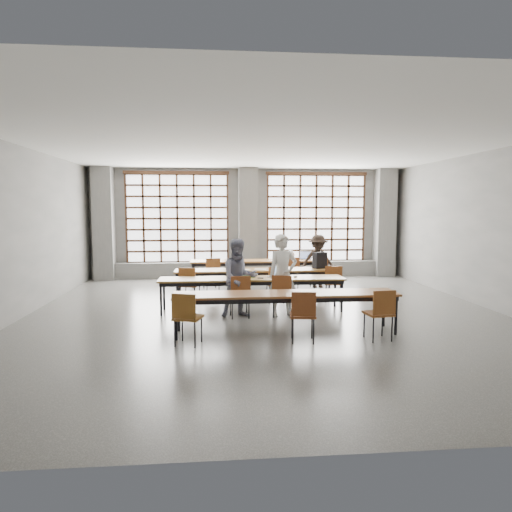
% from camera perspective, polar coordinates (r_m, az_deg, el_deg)
% --- Properties ---
extents(floor, '(11.00, 11.00, 0.00)m').
position_cam_1_polar(floor, '(9.66, 1.28, -7.35)').
color(floor, '#50504D').
rests_on(floor, ground).
extents(ceiling, '(11.00, 11.00, 0.00)m').
position_cam_1_polar(ceiling, '(9.49, 1.33, 13.69)').
color(ceiling, silver).
rests_on(ceiling, floor).
extents(wall_back, '(10.00, 0.00, 10.00)m').
position_cam_1_polar(wall_back, '(14.89, -1.08, 4.15)').
color(wall_back, '#5B5B58').
rests_on(wall_back, floor).
extents(wall_front, '(10.00, 0.00, 10.00)m').
position_cam_1_polar(wall_front, '(4.01, 10.16, -0.97)').
color(wall_front, '#5B5B58').
rests_on(wall_front, floor).
extents(wall_left, '(0.00, 11.00, 11.00)m').
position_cam_1_polar(wall_left, '(10.15, -28.03, 2.58)').
color(wall_left, '#5B5B58').
rests_on(wall_left, floor).
extents(wall_right, '(0.00, 11.00, 11.00)m').
position_cam_1_polar(wall_right, '(11.14, 27.82, 2.84)').
color(wall_right, '#5B5B58').
rests_on(wall_right, floor).
extents(column_left, '(0.60, 0.55, 3.50)m').
position_cam_1_polar(column_left, '(14.97, -18.48, 3.85)').
color(column_left, '#5A5A58').
rests_on(column_left, floor).
extents(column_mid, '(0.60, 0.55, 3.50)m').
position_cam_1_polar(column_mid, '(14.61, -1.00, 4.11)').
color(column_mid, '#5A5A58').
rests_on(column_mid, floor).
extents(column_right, '(0.60, 0.55, 3.50)m').
position_cam_1_polar(column_right, '(15.59, 15.77, 4.01)').
color(column_right, '#5A5A58').
rests_on(column_right, floor).
extents(window_left, '(3.32, 0.12, 3.00)m').
position_cam_1_polar(window_left, '(14.81, -9.80, 4.64)').
color(window_left, white).
rests_on(window_left, wall_back).
extents(window_right, '(3.32, 0.12, 3.00)m').
position_cam_1_polar(window_right, '(15.13, 7.50, 4.70)').
color(window_right, white).
rests_on(window_right, wall_back).
extents(sill_ledge, '(9.80, 0.35, 0.50)m').
position_cam_1_polar(sill_ledge, '(14.81, -1.01, -1.68)').
color(sill_ledge, '#5A5A58').
rests_on(sill_ledge, floor).
extents(desk_row_a, '(4.00, 0.70, 0.73)m').
position_cam_1_polar(desk_row_a, '(13.21, 0.48, -0.81)').
color(desk_row_a, brown).
rests_on(desk_row_a, floor).
extents(desk_row_b, '(4.00, 0.70, 0.73)m').
position_cam_1_polar(desk_row_b, '(11.26, 0.05, -1.99)').
color(desk_row_b, brown).
rests_on(desk_row_b, floor).
extents(desk_row_c, '(4.00, 0.70, 0.73)m').
position_cam_1_polar(desk_row_c, '(9.89, -0.51, -3.11)').
color(desk_row_c, brown).
rests_on(desk_row_c, floor).
extents(desk_row_d, '(4.00, 0.70, 0.73)m').
position_cam_1_polar(desk_row_d, '(8.17, 3.76, -5.06)').
color(desk_row_d, brown).
rests_on(desk_row_d, floor).
extents(chair_back_left, '(0.52, 0.52, 0.88)m').
position_cam_1_polar(chair_back_left, '(12.54, -5.52, -1.79)').
color(chair_back_left, maroon).
rests_on(chair_back_left, floor).
extents(chair_back_mid, '(0.49, 0.49, 0.88)m').
position_cam_1_polar(chair_back_mid, '(12.72, 4.42, -1.67)').
color(chair_back_mid, brown).
rests_on(chair_back_mid, floor).
extents(chair_back_right, '(0.47, 0.47, 0.88)m').
position_cam_1_polar(chair_back_right, '(12.87, 7.91, -1.62)').
color(chair_back_right, brown).
rests_on(chair_back_right, floor).
extents(chair_mid_left, '(0.52, 0.52, 0.88)m').
position_cam_1_polar(chair_mid_left, '(10.64, -8.40, -3.23)').
color(chair_mid_left, brown).
rests_on(chair_mid_left, floor).
extents(chair_mid_centre, '(0.44, 0.45, 0.88)m').
position_cam_1_polar(chair_mid_centre, '(10.71, 2.51, -3.11)').
color(chair_mid_centre, brown).
rests_on(chair_mid_centre, floor).
extents(chair_mid_right, '(0.51, 0.51, 0.88)m').
position_cam_1_polar(chair_mid_right, '(10.98, 9.66, -2.96)').
color(chair_mid_right, maroon).
rests_on(chair_mid_right, floor).
extents(chair_front_left, '(0.45, 0.45, 0.88)m').
position_cam_1_polar(chair_front_left, '(9.28, -2.01, -4.53)').
color(chair_front_left, maroon).
rests_on(chair_front_left, floor).
extents(chair_front_right, '(0.52, 0.52, 0.88)m').
position_cam_1_polar(chair_front_right, '(9.37, 3.34, -4.43)').
color(chair_front_right, brown).
rests_on(chair_front_right, floor).
extents(chair_near_left, '(0.52, 0.53, 0.88)m').
position_cam_1_polar(chair_near_left, '(7.50, -8.70, -7.12)').
color(chair_near_left, brown).
rests_on(chair_near_left, floor).
extents(chair_near_mid, '(0.47, 0.47, 0.88)m').
position_cam_1_polar(chair_near_mid, '(7.62, 5.91, -6.87)').
color(chair_near_mid, brown).
rests_on(chair_near_mid, floor).
extents(chair_near_right, '(0.47, 0.47, 0.88)m').
position_cam_1_polar(chair_near_right, '(7.98, 15.32, -6.47)').
color(chair_near_right, brown).
rests_on(chair_near_right, floor).
extents(student_male, '(0.70, 0.54, 1.70)m').
position_cam_1_polar(student_male, '(9.44, 3.37, -2.42)').
color(student_male, silver).
rests_on(student_male, floor).
extents(student_female, '(0.90, 0.77, 1.61)m').
position_cam_1_polar(student_female, '(9.36, -2.10, -2.77)').
color(student_female, '#181D48').
rests_on(student_female, floor).
extents(student_back, '(0.98, 0.58, 1.49)m').
position_cam_1_polar(student_back, '(12.97, 7.75, -0.64)').
color(student_back, black).
rests_on(student_back, floor).
extents(laptop_front, '(0.46, 0.44, 0.26)m').
position_cam_1_polar(laptop_front, '(10.04, 2.73, -2.25)').
color(laptop_front, silver).
rests_on(laptop_front, desk_row_c).
extents(laptop_back, '(0.42, 0.38, 0.26)m').
position_cam_1_polar(laptop_back, '(13.50, 6.21, -0.15)').
color(laptop_back, silver).
rests_on(laptop_back, desk_row_a).
extents(mouse, '(0.11, 0.09, 0.04)m').
position_cam_1_polar(mouse, '(9.98, 4.94, -2.56)').
color(mouse, white).
rests_on(mouse, desk_row_c).
extents(green_box, '(0.26, 0.11, 0.09)m').
position_cam_1_polar(green_box, '(9.95, -0.84, -2.41)').
color(green_box, '#297E32').
rests_on(green_box, desk_row_c).
extents(phone, '(0.14, 0.10, 0.01)m').
position_cam_1_polar(phone, '(9.80, 0.58, -2.76)').
color(phone, black).
rests_on(phone, desk_row_c).
extents(paper_sheet_a, '(0.31, 0.23, 0.00)m').
position_cam_1_polar(paper_sheet_a, '(11.27, -3.02, -1.66)').
color(paper_sheet_a, white).
rests_on(paper_sheet_a, desk_row_b).
extents(paper_sheet_b, '(0.33, 0.26, 0.00)m').
position_cam_1_polar(paper_sheet_b, '(11.18, -1.46, -1.71)').
color(paper_sheet_b, silver).
rests_on(paper_sheet_b, desk_row_b).
extents(paper_sheet_c, '(0.33, 0.27, 0.00)m').
position_cam_1_polar(paper_sheet_c, '(11.27, 0.55, -1.65)').
color(paper_sheet_c, white).
rests_on(paper_sheet_c, desk_row_b).
extents(backpack, '(0.37, 0.31, 0.40)m').
position_cam_1_polar(backpack, '(11.53, 7.97, -0.53)').
color(backpack, black).
rests_on(backpack, desk_row_b).
extents(plastic_bag, '(0.29, 0.25, 0.29)m').
position_cam_1_polar(plastic_bag, '(13.35, 4.31, 0.15)').
color(plastic_bag, white).
rests_on(plastic_bag, desk_row_a).
extents(red_pouch, '(0.22, 0.14, 0.06)m').
position_cam_1_polar(red_pouch, '(7.58, -8.48, -7.25)').
color(red_pouch, '#A41422').
rests_on(red_pouch, chair_near_left).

